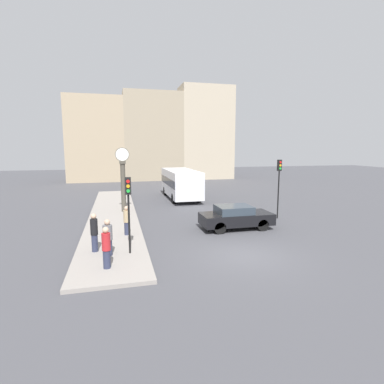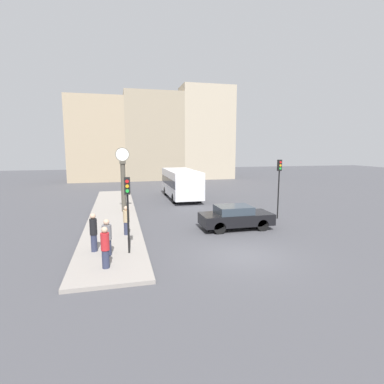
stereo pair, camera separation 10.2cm
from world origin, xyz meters
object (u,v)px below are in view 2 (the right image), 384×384
traffic_light_far (279,177)px  pedestrian_grey_jacket (107,238)px  traffic_light_near (128,199)px  pedestrian_black_jacket (94,232)px  bus_distant (181,182)px  sedan_car (235,217)px  pedestrian_red_top (105,247)px  street_clock (123,181)px  pedestrian_tan_coat (126,220)px

traffic_light_far → pedestrian_grey_jacket: (-11.25, -5.10, -1.95)m
traffic_light_near → pedestrian_black_jacket: traffic_light_near is taller
bus_distant → sedan_car: bearing=-85.3°
sedan_car → pedestrian_red_top: bearing=-147.3°
traffic_light_far → street_clock: bearing=157.6°
bus_distant → pedestrian_grey_jacket: 16.19m
sedan_car → bus_distant: size_ratio=0.56×
pedestrian_red_top → bus_distant: bearing=68.4°
traffic_light_near → pedestrian_grey_jacket: (-0.94, -0.07, -1.68)m
sedan_car → street_clock: street_clock is taller
traffic_light_near → traffic_light_far: traffic_light_far is taller
pedestrian_tan_coat → pedestrian_grey_jacket: size_ratio=0.98×
sedan_car → traffic_light_far: bearing=25.0°
pedestrian_red_top → pedestrian_grey_jacket: pedestrian_red_top is taller
street_clock → pedestrian_black_jacket: size_ratio=2.67×
traffic_light_far → pedestrian_red_top: bearing=-149.8°
sedan_car → pedestrian_red_top: (-7.40, -4.76, 0.27)m
traffic_light_far → pedestrian_tan_coat: bearing=-168.9°
bus_distant → pedestrian_grey_jacket: size_ratio=4.70×
bus_distant → traffic_light_far: bearing=-63.7°
traffic_light_far → sedan_car: bearing=-155.0°
traffic_light_near → pedestrian_black_jacket: size_ratio=1.94×
traffic_light_near → pedestrian_tan_coat: traffic_light_near is taller
sedan_car → bus_distant: (-0.94, 11.55, 0.85)m
bus_distant → pedestrian_tan_coat: size_ratio=4.82×
pedestrian_grey_jacket → pedestrian_red_top: bearing=-90.7°
pedestrian_tan_coat → sedan_car: bearing=2.0°
street_clock → pedestrian_red_top: size_ratio=2.83×
pedestrian_tan_coat → traffic_light_near: bearing=-89.6°
pedestrian_grey_jacket → pedestrian_tan_coat: bearing=73.3°
traffic_light_near → street_clock: size_ratio=0.73×
traffic_light_near → pedestrian_grey_jacket: size_ratio=2.11×
traffic_light_near → pedestrian_grey_jacket: 1.92m
pedestrian_red_top → pedestrian_black_jacket: size_ratio=0.94×
street_clock → pedestrian_tan_coat: size_ratio=2.98×
pedestrian_tan_coat → pedestrian_black_jacket: size_ratio=0.90×
traffic_light_far → street_clock: street_clock is taller
pedestrian_red_top → pedestrian_grey_jacket: (0.02, 1.46, -0.05)m
bus_distant → traffic_light_far: size_ratio=1.88×
bus_distant → traffic_light_near: bearing=-110.4°
pedestrian_tan_coat → pedestrian_black_jacket: (-1.53, -2.39, 0.11)m
pedestrian_red_top → pedestrian_tan_coat: bearing=78.3°
bus_distant → pedestrian_tan_coat: bus_distant is taller
traffic_light_far → pedestrian_red_top: size_ratio=2.43×
pedestrian_black_jacket → bus_distant: bearing=63.6°
traffic_light_far → traffic_light_near: bearing=-154.0°
pedestrian_tan_coat → street_clock: bearing=90.1°
pedestrian_red_top → traffic_light_far: bearing=30.2°
traffic_light_far → pedestrian_black_jacket: bearing=-159.5°
pedestrian_tan_coat → pedestrian_grey_jacket: 3.20m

